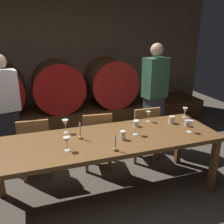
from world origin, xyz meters
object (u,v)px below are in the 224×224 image
at_px(chair_right, 143,131).
at_px(candle_right, 115,146).
at_px(wine_barrel_right, 110,82).
at_px(dining_table, 107,143).
at_px(chair_center, 97,138).
at_px(wine_glass_left, 65,123).
at_px(cup_center_left, 136,123).
at_px(candle_left, 80,134).
at_px(chair_left, 35,145).
at_px(cup_far_right, 187,123).
at_px(wine_glass_right, 190,124).
at_px(cup_center_right, 172,120).
at_px(guest_left, 6,113).
at_px(wine_glass_far_left, 67,141).
at_px(guest_right, 154,96).
at_px(wine_glass_center_right, 148,114).
at_px(cup_far_left, 123,135).
at_px(wine_barrel_center, 58,86).
at_px(wine_glass_far_right, 185,111).
at_px(wine_glass_center_left, 136,125).

xyz_separation_m(chair_right, candle_right, (-0.80, -0.97, 0.34)).
relative_size(wine_barrel_right, dining_table, 0.36).
distance_m(chair_center, wine_glass_left, 0.71).
xyz_separation_m(chair_right, cup_center_left, (-0.33, -0.44, 0.33)).
relative_size(candle_left, cup_center_left, 2.62).
bearing_deg(chair_left, cup_far_right, 163.75).
relative_size(cup_center_left, cup_far_right, 1.04).
relative_size(wine_glass_right, cup_far_right, 1.92).
bearing_deg(cup_far_right, cup_center_left, 161.69).
bearing_deg(cup_center_right, chair_right, 108.70).
distance_m(guest_left, wine_glass_far_left, 1.40).
bearing_deg(dining_table, chair_right, 39.63).
distance_m(guest_right, wine_glass_center_right, 0.84).
xyz_separation_m(wine_glass_far_left, wine_glass_center_right, (1.18, 0.48, -0.01)).
height_order(chair_center, cup_far_left, cup_far_left).
relative_size(guest_left, guest_right, 0.95).
height_order(wine_barrel_center, cup_far_left, wine_barrel_center).
xyz_separation_m(wine_glass_center_right, cup_center_left, (-0.22, -0.10, -0.06)).
height_order(wine_barrel_right, cup_center_right, wine_barrel_right).
height_order(guest_left, candle_right, guest_left).
height_order(chair_left, chair_right, same).
xyz_separation_m(wine_barrel_center, cup_far_left, (0.43, -2.42, -0.08)).
bearing_deg(guest_right, chair_center, 6.27).
relative_size(wine_barrel_center, wine_glass_far_right, 6.66).
bearing_deg(wine_barrel_center, cup_center_left, -70.59).
bearing_deg(cup_center_right, wine_glass_left, 173.84).
xyz_separation_m(chair_left, wine_glass_left, (0.38, -0.37, 0.41)).
xyz_separation_m(wine_glass_far_left, cup_far_right, (1.58, 0.16, -0.07)).
bearing_deg(wine_glass_left, wine_glass_center_right, 0.45).
distance_m(wine_glass_far_left, wine_glass_left, 0.47).
distance_m(chair_left, wine_glass_center_right, 1.59).
bearing_deg(guest_right, guest_left, -13.99).
height_order(wine_glass_far_left, cup_center_right, wine_glass_far_left).
bearing_deg(chair_right, chair_center, 1.80).
relative_size(wine_barrel_center, cup_center_left, 11.55).
xyz_separation_m(candle_left, cup_center_left, (0.76, 0.14, -0.02)).
bearing_deg(dining_table, wine_glass_center_left, -2.83).
distance_m(candle_right, wine_glass_left, 0.76).
bearing_deg(wine_barrel_center, candle_left, -90.59).
distance_m(wine_glass_left, wine_glass_center_right, 1.12).
bearing_deg(guest_left, candle_left, 117.82).
relative_size(wine_barrel_right, guest_right, 0.55).
bearing_deg(cup_far_right, wine_glass_far_left, -174.05).
distance_m(wine_glass_far_left, wine_glass_center_right, 1.27).
bearing_deg(chair_center, wine_glass_left, 40.56).
xyz_separation_m(wine_glass_center_right, wine_glass_right, (0.32, -0.48, 0.01)).
distance_m(chair_center, wine_glass_far_left, 1.04).
xyz_separation_m(wine_glass_far_left, wine_glass_left, (0.06, 0.47, 0.01)).
xyz_separation_m(dining_table, guest_left, (-1.15, 1.08, 0.14)).
xyz_separation_m(chair_right, wine_glass_left, (-1.22, -0.34, 0.41)).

